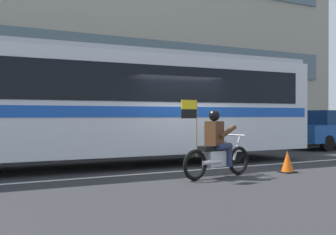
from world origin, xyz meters
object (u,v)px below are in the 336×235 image
Objects in this scene: motorcycle_with_rider at (217,149)px; traffic_cone at (287,162)px; transit_bus at (100,99)px; parked_sedan_curbside at (334,129)px.

motorcycle_with_rider is 3.93× the size of traffic_cone.
transit_bus reaches higher than motorcycle_with_rider.
motorcycle_with_rider is 0.46× the size of parked_sedan_curbside.
transit_bus is at bearing -172.85° from parked_sedan_curbside.
transit_bus is at bearing 118.80° from motorcycle_with_rider.
parked_sedan_curbside is 8.69m from traffic_cone.
traffic_cone is at bearing -4.48° from motorcycle_with_rider.
traffic_cone is at bearing -41.28° from transit_bus.
motorcycle_with_rider is at bearing -154.06° from parked_sedan_curbside.
motorcycle_with_rider is 2.08m from traffic_cone.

